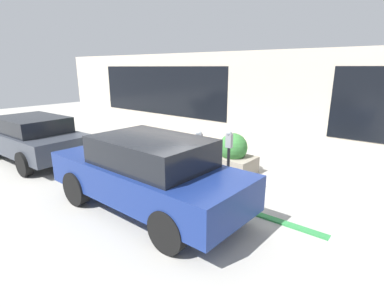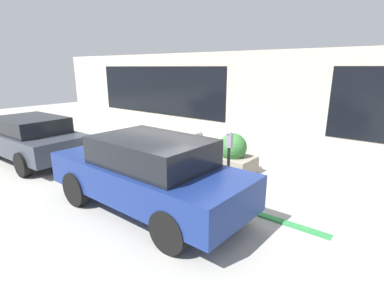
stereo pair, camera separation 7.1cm
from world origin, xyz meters
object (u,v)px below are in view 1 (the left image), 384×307
Objects in this scene: planter_box at (233,156)px; parked_car_middle at (148,172)px; parking_meter_nearest at (229,155)px; parking_meter_second at (199,151)px; parked_car_rear at (32,137)px; parking_meter_middle at (168,147)px.

planter_box is 3.16m from parked_car_middle.
parking_meter_nearest is 1.86m from parked_car_middle.
parking_meter_second reaches higher than planter_box.
parking_meter_middle is at bearing -162.07° from parked_car_rear.
parked_car_middle is (-1.00, 1.65, -0.04)m from parking_meter_middle.
parking_meter_second is at bearing -3.25° from parking_meter_nearest.
parking_meter_nearest is at bearing 178.81° from parking_meter_middle.
planter_box is 0.27× the size of parked_car_middle.
parking_meter_middle is (1.02, 0.01, -0.06)m from parking_meter_second.
planter_box is (-1.08, -1.50, -0.40)m from parking_meter_middle.
parked_car_rear is (5.51, 1.62, -0.17)m from parking_meter_second.
parking_meter_middle is at bearing -58.40° from parked_car_middle.
parking_meter_nearest is at bearing 118.38° from planter_box.
parked_car_rear is (4.48, 1.61, -0.11)m from parking_meter_middle.
parked_car_middle reaches higher than parked_car_rear.
parking_meter_nearest is at bearing -119.19° from parked_car_middle.
parked_car_rear is at bearing -0.00° from parked_car_middle.
parked_car_middle reaches higher than parking_meter_middle.
parked_car_rear is (5.56, 3.10, 0.28)m from planter_box.
parking_meter_nearest is 1.23× the size of parking_meter_middle.
parking_meter_middle is 1.89m from planter_box.
parking_meter_nearest is 1.82m from planter_box.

